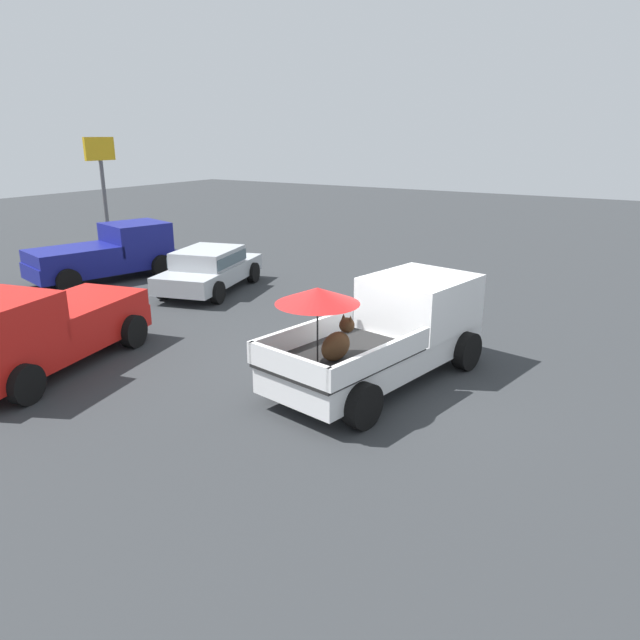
% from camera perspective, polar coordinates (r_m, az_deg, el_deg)
% --- Properties ---
extents(ground_plane, '(80.00, 80.00, 0.00)m').
position_cam_1_polar(ground_plane, '(11.96, 5.57, -5.85)').
color(ground_plane, '#2D3033').
extents(pickup_truck_main, '(5.30, 2.96, 2.24)m').
position_cam_1_polar(pickup_truck_main, '(11.90, 6.78, -0.93)').
color(pickup_truck_main, black).
rests_on(pickup_truck_main, ground).
extents(pickup_truck_red, '(5.10, 3.10, 1.80)m').
position_cam_1_polar(pickup_truck_red, '(21.30, -19.55, 6.07)').
color(pickup_truck_red, black).
rests_on(pickup_truck_red, ground).
extents(pickup_truck_far, '(5.08, 2.98, 1.80)m').
position_cam_1_polar(pickup_truck_far, '(13.46, -25.48, -0.88)').
color(pickup_truck_far, black).
rests_on(pickup_truck_far, ground).
extents(parked_sedan_near, '(4.61, 2.85, 1.33)m').
position_cam_1_polar(parked_sedan_near, '(18.85, -10.57, 5.00)').
color(parked_sedan_near, black).
rests_on(parked_sedan_near, ground).
extents(motel_sign, '(1.40, 0.16, 4.59)m').
position_cam_1_polar(motel_sign, '(26.13, -20.23, 13.23)').
color(motel_sign, '#59595B').
rests_on(motel_sign, ground).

